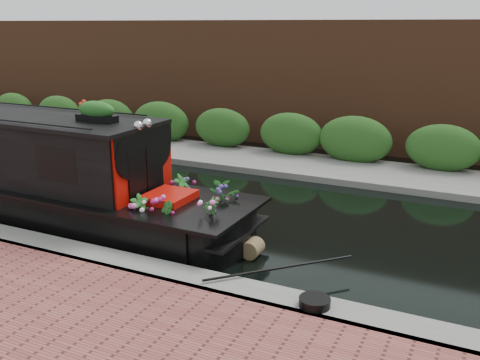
% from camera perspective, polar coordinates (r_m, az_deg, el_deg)
% --- Properties ---
extents(ground, '(80.00, 80.00, 0.00)m').
position_cam_1_polar(ground, '(11.69, -4.16, -3.11)').
color(ground, black).
rests_on(ground, ground).
extents(near_bank_coping, '(40.00, 0.60, 0.50)m').
position_cam_1_polar(near_bank_coping, '(9.20, -14.55, -9.19)').
color(near_bank_coping, slate).
rests_on(near_bank_coping, ground).
extents(far_bank_path, '(40.00, 2.40, 0.34)m').
position_cam_1_polar(far_bank_path, '(15.31, 3.68, 1.61)').
color(far_bank_path, slate).
rests_on(far_bank_path, ground).
extents(far_hedge, '(40.00, 1.10, 2.80)m').
position_cam_1_polar(far_hedge, '(16.12, 4.89, 2.34)').
color(far_hedge, '#25521B').
rests_on(far_hedge, ground).
extents(far_brick_wall, '(40.00, 1.00, 8.00)m').
position_cam_1_polar(far_brick_wall, '(18.05, 7.30, 3.78)').
color(far_brick_wall, brown).
rests_on(far_brick_wall, ground).
extents(rope_fender, '(0.32, 0.35, 0.32)m').
position_cam_1_polar(rope_fender, '(9.30, 1.37, -7.29)').
color(rope_fender, brown).
rests_on(rope_fender, ground).
extents(coiled_mooring_rope, '(0.43, 0.43, 0.12)m').
position_cam_1_polar(coiled_mooring_rope, '(7.39, 7.97, -12.77)').
color(coiled_mooring_rope, black).
rests_on(coiled_mooring_rope, near_bank_coping).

